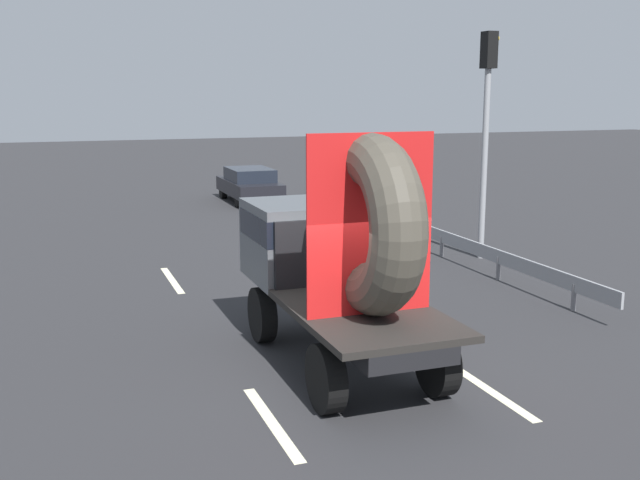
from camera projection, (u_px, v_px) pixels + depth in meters
ground_plane at (364, 381)px, 11.31m from camera, size 120.00×120.00×0.00m
flatbed_truck at (336, 250)px, 11.85m from camera, size 2.02×5.02×3.73m
distant_sedan at (250, 184)px, 29.55m from camera, size 1.76×4.10×1.34m
traffic_light at (487, 113)px, 18.96m from camera, size 0.42×0.36×5.75m
guardrail at (469, 247)px, 18.48m from camera, size 0.10×10.61×0.71m
lane_dash_left_near at (272, 422)px, 9.88m from camera, size 0.16×2.39×0.01m
lane_dash_left_far at (172, 280)px, 17.34m from camera, size 0.16×2.54×0.01m
lane_dash_right_near at (485, 387)px, 11.05m from camera, size 0.16×2.56×0.01m
lane_dash_right_far at (308, 270)px, 18.34m from camera, size 0.16×2.36×0.01m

